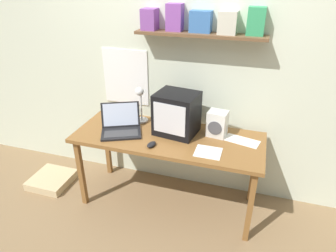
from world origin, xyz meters
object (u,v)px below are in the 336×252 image
Objects in this scene: crt_monitor at (177,113)px; floor_cushion at (52,180)px; loose_paper_near_monitor at (242,141)px; laptop at (121,125)px; space_heater at (217,124)px; computer_mouse at (151,144)px; corner_desk at (168,142)px; juice_glass at (124,115)px; loose_paper_near_laptop at (208,152)px; desk_lamp at (140,101)px.

crt_monitor is 1.62m from floor_cushion.
loose_paper_near_monitor is 0.80× the size of floor_cushion.
space_heater is (0.85, 0.18, 0.05)m from laptop.
corner_desk is at bearing 68.64° from computer_mouse.
floor_cushion is at bearing -163.35° from crt_monitor.
laptop is at bearing -74.16° from juice_glass.
loose_paper_near_laptop is at bearing 5.54° from computer_mouse.
loose_paper_near_monitor is (0.58, 0.02, -0.19)m from crt_monitor.
loose_paper_near_laptop is (0.47, 0.05, -0.01)m from computer_mouse.
space_heater is 0.71× the size of loose_paper_near_monitor.
laptop is 1.40× the size of loose_paper_near_monitor.
crt_monitor reaches higher than laptop.
corner_desk is 4.23× the size of crt_monitor.
loose_paper_near_laptop is (-0.24, -0.27, -0.00)m from loose_paper_near_monitor.
loose_paper_near_monitor is at bearing 10.14° from crt_monitor.
corner_desk is 4.59× the size of desk_lamp.
desk_lamp is 0.99m from loose_paper_near_monitor.
desk_lamp is at bearing 154.57° from loose_paper_near_laptop.
laptop reaches higher than corner_desk.
space_heater is (0.74, -0.04, -0.11)m from desk_lamp.
loose_paper_near_laptop is at bearing -85.41° from space_heater.
space_heater is at bearing 17.23° from crt_monitor.
corner_desk is 5.21× the size of loose_paper_near_monitor.
desk_lamp reaches higher than floor_cushion.
loose_paper_near_monitor is at bearing 47.81° from loose_paper_near_laptop.
desk_lamp is 0.83m from loose_paper_near_laptop.
corner_desk is 14.69× the size of computer_mouse.
laptop is (-0.44, -0.04, 0.13)m from corner_desk.
loose_paper_near_laptop is at bearing -22.34° from corner_desk.
loose_paper_near_monitor reaches higher than corner_desk.
juice_glass is at bearing 81.16° from laptop.
laptop is 2.12× the size of loose_paper_near_laptop.
desk_lamp reaches higher than laptop.
desk_lamp is at bearing 16.60° from floor_cushion.
loose_paper_near_laptop is (0.89, -0.32, -0.06)m from juice_glass.
corner_desk is 7.31× the size of space_heater.
loose_paper_near_laptop is at bearing -28.05° from crt_monitor.
crt_monitor is at bearing -25.84° from desk_lamp.
laptop is 0.84m from loose_paper_near_laptop.
loose_paper_near_laptop is at bearing -132.19° from loose_paper_near_monitor.
space_heater is at bearing -12.65° from laptop.
laptop is 0.87m from space_heater.
floor_cushion is at bearing -175.36° from corner_desk.
desk_lamp is at bearing 151.08° from corner_desk.
juice_glass is at bearing 174.25° from desk_lamp.
laptop is at bearing -160.18° from space_heater.
crt_monitor is at bearing -7.57° from juice_glass.
space_heater is at bearing 35.70° from computer_mouse.
computer_mouse is at bearing -105.80° from crt_monitor.
desk_lamp is at bearing 38.37° from laptop.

